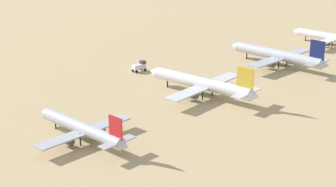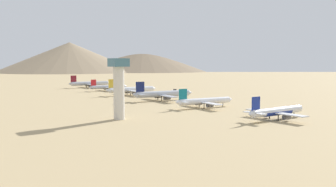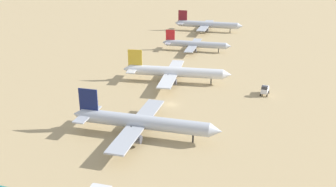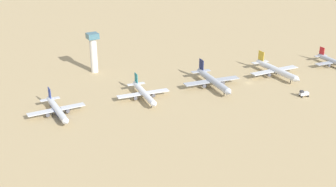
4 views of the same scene
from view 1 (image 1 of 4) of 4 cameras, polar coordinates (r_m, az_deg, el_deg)
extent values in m
plane|color=tan|center=(196.25, 6.96, 1.57)|extent=(1800.00, 1800.00, 0.00)
cylinder|color=white|center=(252.86, 16.75, 5.72)|extent=(32.77, 6.99, 3.44)
cone|color=white|center=(261.31, 13.32, 6.42)|extent=(3.25, 3.67, 3.37)
cube|color=silver|center=(252.39, 17.01, 5.53)|extent=(7.87, 31.09, 0.41)
cylinder|color=#4C4C54|center=(248.29, 16.24, 5.09)|extent=(4.01, 2.49, 2.08)
cylinder|color=black|center=(259.10, 14.30, 5.77)|extent=(0.40, 0.40, 3.46)
cylinder|color=black|center=(250.27, 16.90, 5.08)|extent=(0.40, 0.40, 3.46)
cylinder|color=#B2B7C1|center=(213.72, 11.45, 4.01)|extent=(38.42, 8.43, 4.03)
cone|color=#B2B7C1|center=(225.38, 7.05, 5.01)|extent=(3.83, 4.32, 3.95)
cone|color=#B2B7C1|center=(203.62, 16.26, 2.89)|extent=(3.37, 3.95, 3.63)
cube|color=#141E51|center=(204.20, 15.44, 4.38)|extent=(5.84, 1.04, 7.43)
cube|color=#A4A8B2|center=(204.98, 15.49, 3.18)|extent=(4.85, 13.04, 0.38)
cube|color=#A4A8B2|center=(213.06, 11.79, 3.75)|extent=(9.45, 36.46, 0.48)
cylinder|color=#4C4C54|center=(208.75, 10.60, 3.10)|extent=(4.71, 2.94, 2.44)
cylinder|color=#4C4C54|center=(219.08, 12.50, 3.72)|extent=(4.71, 2.94, 2.44)
cylinder|color=black|center=(222.31, 8.30, 4.12)|extent=(0.47, 0.47, 4.05)
cylinder|color=black|center=(210.71, 11.59, 3.11)|extent=(0.47, 0.47, 4.05)
cylinder|color=black|center=(215.21, 12.40, 3.38)|extent=(0.47, 0.47, 4.05)
cylinder|color=silver|center=(175.69, 3.52, 1.10)|extent=(37.52, 4.88, 3.95)
cone|color=silver|center=(187.83, -1.51, 2.31)|extent=(3.42, 3.95, 3.87)
cone|color=silver|center=(165.29, 9.17, -0.27)|extent=(3.00, 3.63, 3.56)
cube|color=gold|center=(165.66, 8.14, 1.51)|extent=(5.73, 0.51, 7.28)
cube|color=silver|center=(166.65, 8.25, 0.08)|extent=(3.64, 12.56, 0.37)
cube|color=silver|center=(175.04, 3.92, 0.78)|extent=(6.08, 35.47, 0.47)
cylinder|color=#4C4C54|center=(171.18, 2.47, -0.11)|extent=(4.43, 2.50, 2.39)
cylinder|color=#4C4C54|center=(180.80, 4.86, 0.88)|extent=(4.43, 2.50, 2.39)
cylinder|color=black|center=(184.71, -0.06, 1.26)|extent=(0.46, 0.46, 3.97)
cylinder|color=black|center=(172.91, 3.67, -0.03)|extent=(0.46, 0.46, 3.97)
cylinder|color=black|center=(177.10, 4.70, 0.41)|extent=(0.46, 0.46, 3.97)
cylinder|color=#B2B7C1|center=(143.49, -9.09, -3.61)|extent=(30.98, 5.95, 3.25)
cone|color=#B2B7C1|center=(156.30, -12.89, -1.95)|extent=(3.01, 3.42, 3.19)
cone|color=#B2B7C1|center=(131.70, -4.60, -5.54)|extent=(2.64, 3.13, 2.93)
cube|color=red|center=(132.31, -5.54, -3.65)|extent=(4.72, 0.71, 5.99)
cube|color=#A4A8B2|center=(133.32, -5.35, -5.09)|extent=(3.63, 10.47, 0.31)
cube|color=#A4A8B2|center=(142.77, -8.76, -3.96)|extent=(6.82, 29.37, 0.39)
cylinder|color=#4C4C54|center=(140.93, -10.54, -4.90)|extent=(3.75, 2.28, 1.97)
cylinder|color=#4C4C54|center=(146.65, -7.33, -3.76)|extent=(3.75, 2.28, 1.97)
cylinder|color=black|center=(153.06, -11.76, -3.11)|extent=(0.38, 0.38, 3.27)
cylinder|color=black|center=(141.45, -9.22, -4.82)|extent=(0.38, 0.38, 3.27)
cylinder|color=black|center=(143.94, -7.82, -4.32)|extent=(0.38, 0.38, 3.27)
cube|color=silver|center=(203.10, -3.07, 2.86)|extent=(3.41, 5.58, 1.70)
cube|color=#333338|center=(203.68, -2.69, 3.32)|extent=(2.42, 2.22, 1.10)
cylinder|color=black|center=(205.50, -2.81, 2.65)|extent=(0.59, 1.15, 1.10)
cylinder|color=black|center=(203.72, -2.43, 2.51)|extent=(0.59, 1.15, 1.10)
cylinder|color=black|center=(203.29, -3.71, 2.45)|extent=(0.59, 1.15, 1.10)
cylinder|color=black|center=(201.49, -3.33, 2.31)|extent=(0.59, 1.15, 1.10)
camera|label=2|loc=(383.95, 44.88, 8.53)|focal=38.47mm
camera|label=3|loc=(304.76, 16.95, 16.99)|focal=41.28mm
camera|label=4|loc=(443.08, -4.60, 24.04)|focal=46.43mm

